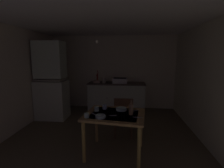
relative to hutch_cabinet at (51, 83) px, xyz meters
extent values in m
plane|color=brown|center=(1.57, -0.59, -0.98)|extent=(4.98, 4.98, 0.00)
cube|color=beige|center=(1.57, 1.20, 0.20)|extent=(4.08, 0.10, 2.36)
cube|color=beige|center=(-0.47, -0.59, 0.20)|extent=(0.10, 3.58, 2.36)
cube|color=beige|center=(3.61, -0.59, 0.20)|extent=(0.10, 3.58, 2.36)
cube|color=silver|center=(1.57, -0.59, 1.43)|extent=(4.08, 3.58, 0.10)
cube|color=beige|center=(0.00, 0.00, -0.46)|extent=(0.80, 0.57, 1.04)
cube|color=beige|center=(0.00, 0.00, 0.63)|extent=(0.74, 0.48, 0.96)
cube|color=beige|center=(0.00, -0.03, 0.11)|extent=(0.72, 0.51, 0.02)
cube|color=beige|center=(1.71, 0.83, -0.55)|extent=(1.73, 0.60, 0.85)
cube|color=brown|center=(1.71, 0.83, -0.11)|extent=(1.76, 0.63, 0.03)
sphere|color=#2D2823|center=(1.46, 0.51, -0.51)|extent=(0.02, 0.02, 0.02)
cube|color=silver|center=(1.82, 0.83, -0.02)|extent=(0.44, 0.34, 0.15)
cube|color=black|center=(1.82, 0.83, 0.05)|extent=(0.38, 0.28, 0.01)
cylinder|color=maroon|center=(1.11, 0.88, 0.05)|extent=(0.05, 0.05, 0.28)
cylinder|color=maroon|center=(1.11, 0.81, 0.15)|extent=(0.03, 0.12, 0.03)
cylinder|color=#9F2821|center=(1.11, 0.94, 0.24)|extent=(0.02, 0.16, 0.12)
cylinder|color=tan|center=(1.09, 0.78, -0.06)|extent=(0.21, 0.21, 0.07)
cylinder|color=beige|center=(1.32, 0.80, -0.02)|extent=(0.12, 0.12, 0.16)
cube|color=#9D763F|center=(1.85, -1.56, -0.26)|extent=(1.08, 0.91, 0.04)
cube|color=#EFE4CD|center=(1.85, -1.56, -0.24)|extent=(0.84, 0.71, 0.00)
cylinder|color=olive|center=(1.38, -1.85, -0.63)|extent=(0.06, 0.06, 0.70)
cylinder|color=olive|center=(2.25, -1.95, -0.63)|extent=(0.06, 0.06, 0.70)
cylinder|color=#9E7A45|center=(1.46, -1.17, -0.63)|extent=(0.06, 0.06, 0.70)
cylinder|color=#9F7743|center=(2.33, -1.27, -0.63)|extent=(0.06, 0.06, 0.70)
cube|color=#503623|center=(1.98, -0.86, -0.56)|extent=(0.41, 0.41, 0.03)
cube|color=#543520|center=(1.99, -1.05, -0.32)|extent=(0.38, 0.03, 0.44)
cylinder|color=#503623|center=(2.15, -0.69, -0.77)|extent=(0.04, 0.04, 0.40)
cylinder|color=#503623|center=(1.81, -0.70, -0.77)|extent=(0.04, 0.04, 0.40)
cylinder|color=#503623|center=(2.16, -1.03, -0.77)|extent=(0.04, 0.04, 0.40)
cylinder|color=#503623|center=(1.82, -1.04, -0.77)|extent=(0.04, 0.04, 0.40)
cylinder|color=#ADD1C1|center=(1.96, -1.36, -0.22)|extent=(0.20, 0.20, 0.04)
cylinder|color=#ADD1C1|center=(1.65, -1.77, -0.22)|extent=(0.16, 0.16, 0.04)
cylinder|color=#ADD1C1|center=(1.52, -1.46, -0.20)|extent=(0.08, 0.08, 0.08)
cylinder|color=#ADD1C1|center=(1.42, -1.78, -0.20)|extent=(0.08, 0.08, 0.07)
cylinder|color=#9EB2C6|center=(1.65, -1.33, -0.20)|extent=(0.08, 0.08, 0.08)
cylinder|color=olive|center=(2.13, -1.57, -0.15)|extent=(0.07, 0.07, 0.18)
cylinder|color=olive|center=(2.13, -1.57, -0.02)|extent=(0.03, 0.03, 0.07)
cube|color=silver|center=(1.52, -1.64, -0.24)|extent=(0.15, 0.18, 0.00)
cube|color=beige|center=(1.83, -1.66, -0.24)|extent=(0.12, 0.04, 0.00)
cube|color=beige|center=(2.19, -1.38, -0.24)|extent=(0.13, 0.08, 0.00)
cube|color=beige|center=(2.24, -1.70, -0.24)|extent=(0.15, 0.03, 0.00)
sphere|color=#F9EFCC|center=(1.40, -0.69, 1.03)|extent=(0.08, 0.08, 0.08)
camera|label=1|loc=(2.07, -4.24, 0.73)|focal=26.57mm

